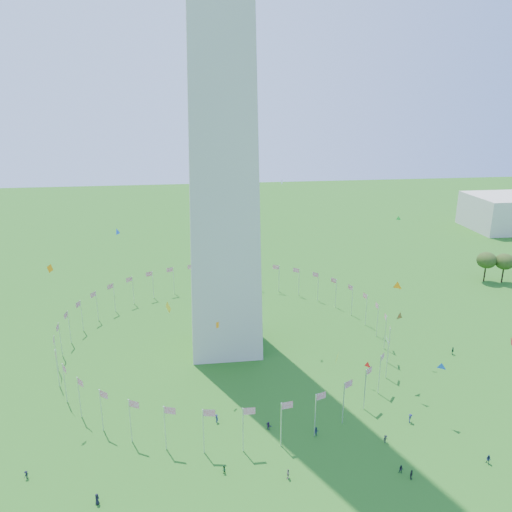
# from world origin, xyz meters

# --- Properties ---
(ground) EXTENTS (600.00, 600.00, 0.00)m
(ground) POSITION_xyz_m (0.00, 0.00, 0.00)
(ground) COLOR #1C5614
(ground) RESTS_ON ground
(flag_ring) EXTENTS (80.24, 80.24, 9.00)m
(flag_ring) POSITION_xyz_m (-0.00, 50.00, 4.50)
(flag_ring) COLOR silver
(flag_ring) RESTS_ON ground
(crowd) EXTENTS (95.84, 72.75, 1.97)m
(crowd) POSITION_xyz_m (13.99, 5.75, 0.87)
(crowd) COLOR maroon
(crowd) RESTS_ON ground
(kites_aloft) EXTENTS (107.45, 69.95, 37.09)m
(kites_aloft) POSITION_xyz_m (16.54, 21.04, 20.46)
(kites_aloft) COLOR blue
(kites_aloft) RESTS_ON ground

